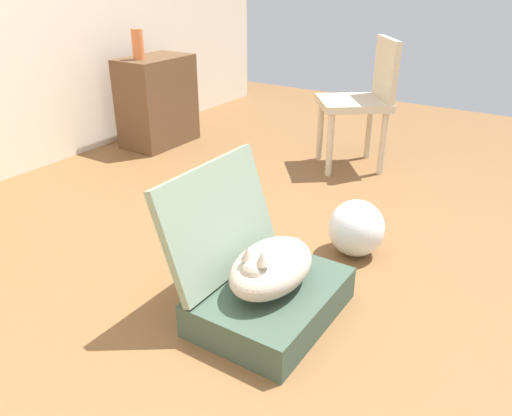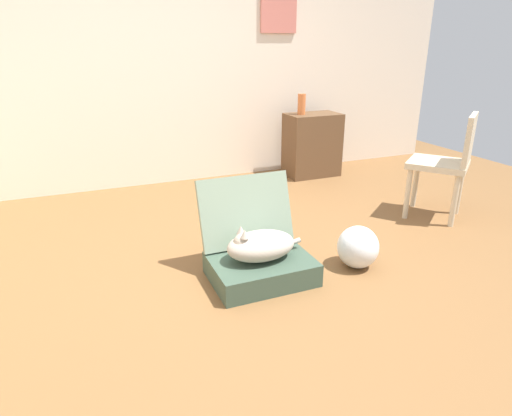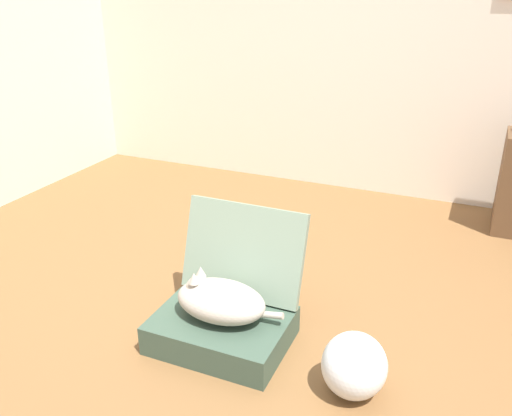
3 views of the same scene
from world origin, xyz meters
The scene contains 8 objects.
ground_plane centered at (0.00, 0.00, 0.00)m, with size 7.68×7.68×0.00m, color brown.
suitcase_base centered at (-0.06, -0.11, 0.07)m, with size 0.63×0.47×0.15m, color #384C3D.
suitcase_lid centered at (-0.06, 0.15, 0.38)m, with size 0.63×0.47×0.04m, color gray.
cat centered at (-0.07, -0.11, 0.24)m, with size 0.52×0.28×0.23m.
plastic_bag_white centered at (0.60, -0.20, 0.14)m, with size 0.28×0.28×0.29m, color silver.
side_table centered at (1.39, 1.85, 0.35)m, with size 0.58×0.36×0.69m, color brown.
vase_tall centered at (1.25, 1.86, 0.80)m, with size 0.09×0.09×0.22m, color #CC6B38.
chair centered at (1.78, 0.28, 0.50)m, with size 0.61×0.62×0.89m.
Camera 1 is at (-1.55, -0.99, 1.32)m, focal length 35.64 mm.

